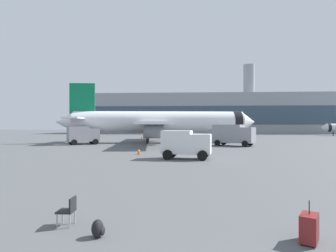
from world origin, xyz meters
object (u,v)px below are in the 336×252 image
Objects in this scene: cargo_van at (186,143)px; traveller_backpack at (98,229)px; service_truck at (83,135)px; safety_cone_near at (219,140)px; fuel_truck at (233,134)px; safety_cone_outer at (139,151)px; rolling_suitcase at (309,228)px; safety_cone_far at (174,138)px; gate_chair at (68,209)px; safety_cone_mid at (142,138)px; airplane_at_gate at (158,122)px.

traveller_backpack is at bearing -97.68° from cargo_van.
service_truck is 23.69m from safety_cone_near.
fuel_truck is 18.15m from safety_cone_outer.
safety_cone_near is 0.75× the size of rolling_suitcase.
safety_cone_far is at bearing 93.82° from cargo_van.
rolling_suitcase is 1.28× the size of gate_chair.
safety_cone_near reaches higher than safety_cone_mid.
cargo_van is 6.38× the size of safety_cone_far.
fuel_truck is 8.77× the size of safety_cone_far.
safety_cone_far is at bearing 49.54° from service_truck.
service_truck reaches higher than traveller_backpack.
cargo_van is 9.70× the size of traveller_backpack.
safety_cone_outer is (4.43, -30.86, -0.01)m from safety_cone_mid.
rolling_suitcase reaches higher than safety_cone_near.
safety_cone_mid is 0.85× the size of gate_chair.
rolling_suitcase is (-2.95, -44.11, -0.02)m from safety_cone_near.
safety_cone_mid and safety_cone_far have the same top height.
fuel_truck is (12.10, -7.19, -1.88)m from airplane_at_gate.
airplane_at_gate is at bearing 101.40° from cargo_van.
cargo_van reaches higher than rolling_suitcase.
safety_cone_far is (-2.36, 35.36, -1.09)m from cargo_van.
gate_chair is (1.28, -41.73, -3.16)m from airplane_at_gate.
safety_cone_outer is (-4.91, 3.70, -1.10)m from cargo_van.
safety_cone_outer is (-10.99, -22.16, -0.06)m from safety_cone_near.
safety_cone_near is at bearing 86.17° from rolling_suitcase.
fuel_truck is 24.05m from safety_cone_mid.
safety_cone_mid is (-9.34, 34.56, -1.09)m from cargo_van.
fuel_truck reaches higher than cargo_van.
gate_chair is at bearing -70.42° from service_truck.
safety_cone_near is 1.72× the size of traveller_backpack.
traveller_backpack is (2.46, -21.91, -0.11)m from safety_cone_outer.
traveller_backpack is 1.46m from gate_chair.
fuel_truck reaches higher than safety_cone_near.
fuel_truck reaches higher than safety_cone_outer.
rolling_suitcase reaches higher than traveller_backpack.
gate_chair is at bearing -83.73° from safety_cone_mid.
safety_cone_far reaches higher than safety_cone_outer.
fuel_truck is at bearing 48.02° from safety_cone_outer.
service_truck reaches higher than cargo_van.
cargo_van reaches higher than safety_cone_outer.
safety_cone_far is (6.97, 0.80, 0.00)m from safety_cone_mid.
cargo_van is 18.54m from rolling_suitcase.
fuel_truck reaches higher than gate_chair.
gate_chair is (-10.82, -34.54, -1.27)m from fuel_truck.
gate_chair is at bearing -101.78° from cargo_van.
safety_cone_outer is 0.82× the size of gate_chair.
rolling_suitcase is (12.46, -52.81, 0.03)m from safety_cone_mid.
fuel_truck is 8.78× the size of safety_cone_mid.
rolling_suitcase is at bearing -80.29° from cargo_van.
safety_cone_outer is at bearing -81.84° from safety_cone_mid.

